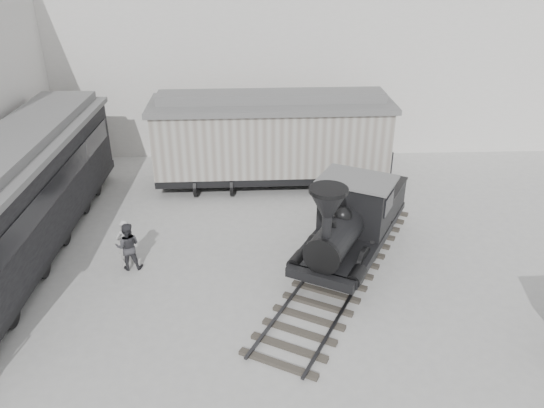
{
  "coord_description": "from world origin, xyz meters",
  "views": [
    {
      "loc": [
        -1.55,
        -10.99,
        9.78
      ],
      "look_at": [
        -0.99,
        4.37,
        2.0
      ],
      "focal_mm": 35.0,
      "sensor_mm": 36.0,
      "label": 1
    }
  ],
  "objects_px": {
    "boxcar": "(271,137)",
    "passenger_coach": "(18,199)",
    "visitor_a": "(125,243)",
    "visitor_b": "(128,246)",
    "locomotive": "(351,225)"
  },
  "relations": [
    {
      "from": "boxcar",
      "to": "passenger_coach",
      "type": "bearing_deg",
      "value": -149.08
    },
    {
      "from": "visitor_a",
      "to": "visitor_b",
      "type": "distance_m",
      "value": 0.25
    },
    {
      "from": "locomotive",
      "to": "visitor_b",
      "type": "xyz_separation_m",
      "value": [
        -7.27,
        -0.26,
        -0.49
      ]
    },
    {
      "from": "boxcar",
      "to": "passenger_coach",
      "type": "distance_m",
      "value": 10.11
    },
    {
      "from": "locomotive",
      "to": "visitor_a",
      "type": "height_order",
      "value": "locomotive"
    },
    {
      "from": "visitor_a",
      "to": "visitor_b",
      "type": "bearing_deg",
      "value": 76.88
    },
    {
      "from": "passenger_coach",
      "to": "visitor_b",
      "type": "relative_size",
      "value": 8.46
    },
    {
      "from": "passenger_coach",
      "to": "visitor_b",
      "type": "xyz_separation_m",
      "value": [
        3.69,
        -1.14,
        -1.23
      ]
    },
    {
      "from": "visitor_a",
      "to": "locomotive",
      "type": "bearing_deg",
      "value": 137.17
    },
    {
      "from": "passenger_coach",
      "to": "boxcar",
      "type": "bearing_deg",
      "value": 33.25
    },
    {
      "from": "locomotive",
      "to": "boxcar",
      "type": "bearing_deg",
      "value": 139.1
    },
    {
      "from": "passenger_coach",
      "to": "visitor_b",
      "type": "distance_m",
      "value": 4.06
    },
    {
      "from": "boxcar",
      "to": "visitor_a",
      "type": "height_order",
      "value": "boxcar"
    },
    {
      "from": "visitor_b",
      "to": "locomotive",
      "type": "bearing_deg",
      "value": 177.4
    },
    {
      "from": "locomotive",
      "to": "visitor_b",
      "type": "distance_m",
      "value": 7.29
    }
  ]
}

